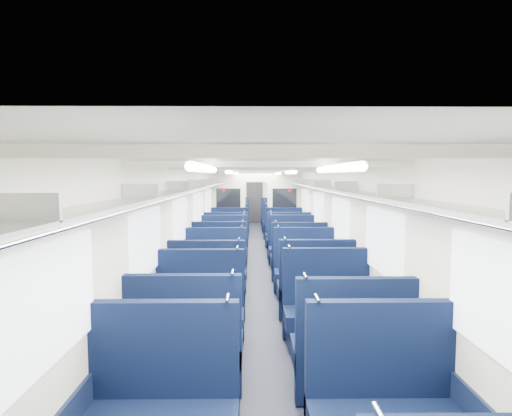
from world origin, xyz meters
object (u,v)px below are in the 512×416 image
(seat_17, at_px, (288,243))
(seat_25, at_px, (276,220))
(seat_16, at_px, (226,243))
(seat_20, at_px, (232,228))
(seat_27, at_px, (274,218))
(seat_12, at_px, (220,260))
(seat_18, at_px, (229,236))
(seat_10, at_px, (215,275))
(seat_14, at_px, (223,251))
(seat_7, at_px, (327,315))
(seat_21, at_px, (280,228))
(seat_9, at_px, (315,292))
(seat_4, at_px, (186,353))
(bulkhead, at_px, (256,207))
(seat_22, at_px, (234,224))
(end_door, at_px, (255,201))
(seat_24, at_px, (235,220))
(seat_26, at_px, (236,217))
(seat_19, at_px, (285,236))
(seat_11, at_px, (305,275))
(seat_23, at_px, (278,224))
(seat_6, at_px, (199,317))
(seat_13, at_px, (298,262))
(seat_15, at_px, (292,251))
(seat_8, at_px, (208,294))
(seat_5, at_px, (351,358))

(seat_17, height_order, seat_25, same)
(seat_16, distance_m, seat_20, 3.32)
(seat_27, bearing_deg, seat_25, -90.00)
(seat_12, relative_size, seat_18, 1.00)
(seat_10, xyz_separation_m, seat_14, (0.00, 2.36, 0.00))
(seat_7, relative_size, seat_27, 1.00)
(seat_14, height_order, seat_20, same)
(seat_21, bearing_deg, seat_9, -90.00)
(seat_4, height_order, seat_27, same)
(bulkhead, height_order, seat_16, bulkhead)
(bulkhead, bearing_deg, seat_22, 108.01)
(seat_9, xyz_separation_m, seat_10, (-1.66, 1.12, 0.00))
(seat_12, bearing_deg, end_door, 85.39)
(seat_9, distance_m, seat_21, 7.78)
(bulkhead, relative_size, seat_24, 2.19)
(end_door, bearing_deg, seat_22, -102.94)
(seat_18, distance_m, seat_26, 5.64)
(seat_19, bearing_deg, seat_10, -109.51)
(seat_10, distance_m, seat_12, 1.27)
(seat_16, bearing_deg, seat_12, -90.00)
(seat_11, height_order, seat_23, same)
(seat_6, distance_m, seat_13, 3.72)
(seat_16, height_order, seat_21, same)
(seat_4, height_order, seat_15, same)
(seat_12, height_order, seat_14, same)
(seat_15, height_order, seat_24, same)
(end_door, relative_size, seat_14, 1.57)
(seat_13, bearing_deg, seat_25, 90.00)
(seat_18, distance_m, seat_20, 2.07)
(seat_4, bearing_deg, seat_19, 78.18)
(seat_10, relative_size, seat_24, 1.00)
(seat_12, xyz_separation_m, seat_15, (1.66, 1.11, 0.00))
(seat_20, xyz_separation_m, seat_21, (1.66, -0.11, 0.00))
(seat_4, bearing_deg, bulkhead, 84.52)
(seat_7, relative_size, seat_18, 1.00)
(seat_9, relative_size, seat_11, 1.00)
(seat_12, bearing_deg, seat_18, 90.00)
(seat_6, relative_size, seat_27, 1.00)
(seat_19, relative_size, seat_21, 1.00)
(seat_7, height_order, seat_9, same)
(seat_15, distance_m, seat_24, 6.86)
(seat_4, xyz_separation_m, seat_25, (1.66, 12.32, 0.00))
(seat_8, xyz_separation_m, seat_21, (1.66, 7.82, 0.00))
(seat_6, height_order, seat_9, same)
(seat_9, height_order, seat_26, same)
(seat_5, xyz_separation_m, seat_19, (0.00, 8.07, 0.00))
(seat_10, xyz_separation_m, seat_23, (1.66, 7.90, 0.00))
(seat_4, height_order, seat_25, same)
(seat_8, relative_size, seat_15, 1.00)
(seat_13, height_order, seat_21, same)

